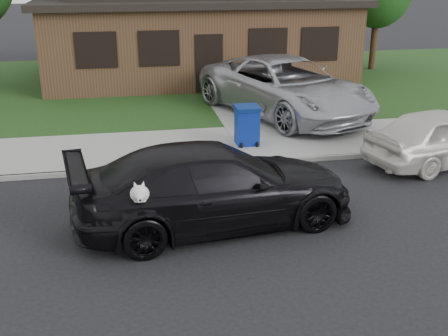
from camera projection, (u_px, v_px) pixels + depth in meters
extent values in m
plane|color=black|center=(85.00, 244.00, 10.15)|extent=(120.00, 120.00, 0.00)
cube|color=gray|center=(94.00, 152.00, 14.73)|extent=(60.00, 3.00, 0.12)
cube|color=gray|center=(92.00, 172.00, 13.35)|extent=(60.00, 0.12, 0.12)
cube|color=#193814|center=(101.00, 87.00, 22.10)|extent=(60.00, 13.00, 0.13)
cube|color=gray|center=(268.00, 98.00, 20.34)|extent=(4.50, 13.00, 0.14)
imported|color=black|center=(215.00, 186.00, 10.66)|extent=(5.67, 2.94, 1.57)
ellipsoid|color=white|center=(139.00, 193.00, 9.41)|extent=(0.34, 0.40, 0.30)
sphere|color=white|center=(140.00, 193.00, 9.16)|extent=(0.26, 0.26, 0.26)
cube|color=white|center=(140.00, 199.00, 9.06)|extent=(0.09, 0.12, 0.08)
sphere|color=black|center=(140.00, 200.00, 9.00)|extent=(0.04, 0.04, 0.04)
cone|color=white|center=(135.00, 185.00, 9.15)|extent=(0.11, 0.11, 0.14)
cone|color=white|center=(143.00, 184.00, 9.17)|extent=(0.11, 0.11, 0.14)
imported|color=#ACAEB3|center=(285.00, 87.00, 17.69)|extent=(5.17, 7.13, 1.80)
imported|color=silver|center=(445.00, 136.00, 13.88)|extent=(4.43, 2.59, 1.42)
cube|color=navy|center=(247.00, 127.00, 15.00)|extent=(0.59, 0.59, 0.96)
cube|color=navy|center=(247.00, 108.00, 14.81)|extent=(0.64, 0.64, 0.11)
cylinder|color=black|center=(241.00, 146.00, 14.84)|extent=(0.05, 0.15, 0.15)
cylinder|color=black|center=(257.00, 145.00, 14.91)|extent=(0.05, 0.15, 0.15)
cube|color=#422B1C|center=(195.00, 38.00, 24.07)|extent=(12.00, 8.00, 3.00)
cube|color=black|center=(209.00, 64.00, 20.49)|extent=(1.00, 0.06, 2.10)
cube|color=black|center=(96.00, 50.00, 19.62)|extent=(1.30, 0.05, 1.10)
cube|color=black|center=(159.00, 48.00, 19.99)|extent=(1.30, 0.05, 1.10)
cube|color=black|center=(268.00, 45.00, 20.66)|extent=(1.30, 0.05, 1.10)
cube|color=black|center=(320.00, 44.00, 20.99)|extent=(1.30, 0.05, 1.10)
cylinder|color=#332114|center=(373.00, 46.00, 25.12)|extent=(0.28, 0.28, 2.03)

